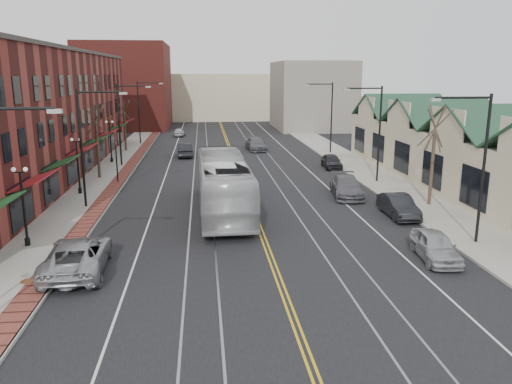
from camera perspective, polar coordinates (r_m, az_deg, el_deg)
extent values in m
plane|color=black|center=(20.97, 3.60, -12.52)|extent=(160.00, 160.00, 0.00)
cube|color=gray|center=(40.59, -18.33, -0.20)|extent=(4.00, 120.00, 0.15)
cube|color=gray|center=(42.47, 15.16, 0.60)|extent=(4.00, 120.00, 0.15)
cube|color=maroon|center=(48.35, -25.29, 7.82)|extent=(10.00, 50.00, 11.00)
cube|color=#B9AE8E|center=(44.58, 22.56, 3.55)|extent=(8.00, 36.00, 4.60)
cube|color=maroon|center=(89.51, -14.55, 11.64)|extent=(14.00, 18.00, 14.00)
cube|color=#B9AE8E|center=(103.73, -4.34, 10.83)|extent=(22.00, 14.00, 9.00)
cube|color=slate|center=(85.63, 6.37, 10.91)|extent=(12.00, 16.00, 11.00)
cylinder|color=black|center=(19.80, -26.25, 8.54)|extent=(3.00, 0.12, 0.12)
cube|color=#999999|center=(19.34, -22.00, 8.56)|extent=(0.50, 0.25, 0.15)
cylinder|color=black|center=(35.90, -19.33, 4.65)|extent=(0.16, 0.16, 8.00)
cylinder|color=black|center=(35.25, -17.40, 10.86)|extent=(3.00, 0.12, 0.12)
cube|color=#999999|center=(35.00, -14.94, 10.84)|extent=(0.50, 0.25, 0.15)
cylinder|color=black|center=(51.49, -15.37, 7.37)|extent=(0.16, 0.16, 8.00)
cylinder|color=black|center=(51.04, -13.94, 11.69)|extent=(3.00, 0.12, 0.12)
cube|color=#999999|center=(50.86, -12.23, 11.66)|extent=(0.50, 0.25, 0.15)
cylinder|color=black|center=(67.27, -13.24, 8.82)|extent=(0.16, 0.16, 8.00)
cylinder|color=black|center=(66.93, -12.11, 12.11)|extent=(3.00, 0.12, 0.12)
cube|color=#999999|center=(66.79, -10.80, 12.08)|extent=(0.50, 0.25, 0.15)
cylinder|color=black|center=(29.11, 24.55, 2.29)|extent=(0.16, 0.16, 8.00)
cylinder|color=black|center=(27.96, 22.63, 9.93)|extent=(3.00, 0.12, 0.12)
cube|color=#999999|center=(27.28, 19.80, 9.89)|extent=(0.50, 0.25, 0.15)
cylinder|color=black|center=(43.47, 13.92, 6.42)|extent=(0.16, 0.16, 8.00)
cylinder|color=black|center=(42.71, 12.28, 11.51)|extent=(3.00, 0.12, 0.12)
cube|color=#999999|center=(42.27, 10.31, 11.44)|extent=(0.50, 0.25, 0.15)
cylinder|color=black|center=(58.69, 8.62, 8.39)|extent=(0.16, 0.16, 8.00)
cylinder|color=black|center=(58.12, 7.29, 12.14)|extent=(3.00, 0.12, 0.12)
cube|color=#999999|center=(57.80, 5.81, 12.07)|extent=(0.50, 0.25, 0.15)
cylinder|color=black|center=(29.58, -24.65, -5.18)|extent=(0.28, 0.28, 0.40)
cylinder|color=black|center=(29.09, -25.00, -1.81)|extent=(0.14, 0.14, 4.00)
cube|color=black|center=(28.68, -25.39, 2.05)|extent=(0.60, 0.06, 0.06)
sphere|color=white|center=(28.75, -25.98, 2.32)|extent=(0.24, 0.24, 0.24)
sphere|color=white|center=(28.55, -24.85, 2.37)|extent=(0.24, 0.24, 0.24)
cylinder|color=black|center=(40.70, -19.45, 0.15)|extent=(0.28, 0.28, 0.40)
cylinder|color=black|center=(40.35, -19.65, 2.64)|extent=(0.14, 0.14, 4.00)
cube|color=black|center=(40.05, -19.88, 5.45)|extent=(0.60, 0.06, 0.06)
sphere|color=white|center=(40.11, -20.31, 5.64)|extent=(0.24, 0.24, 0.24)
sphere|color=white|center=(39.96, -19.48, 5.68)|extent=(0.24, 0.24, 0.24)
cylinder|color=black|center=(54.16, -16.15, 3.54)|extent=(0.28, 0.28, 0.40)
cylinder|color=black|center=(53.89, -16.28, 5.42)|extent=(0.14, 0.14, 4.00)
cube|color=black|center=(53.67, -16.42, 7.54)|extent=(0.60, 0.06, 0.06)
sphere|color=white|center=(53.71, -16.75, 7.68)|extent=(0.24, 0.24, 0.24)
sphere|color=white|center=(53.60, -16.11, 7.71)|extent=(0.24, 0.24, 0.24)
cylinder|color=#382B21|center=(45.99, -17.64, 4.60)|extent=(0.24, 0.24, 4.90)
cylinder|color=#382B21|center=(45.70, -17.87, 7.76)|extent=(0.58, 1.37, 2.90)
cylinder|color=#382B21|center=(45.70, -17.87, 7.76)|extent=(1.60, 0.66, 2.78)
cylinder|color=#382B21|center=(45.70, -17.87, 7.76)|extent=(0.53, 1.23, 2.96)
cylinder|color=#382B21|center=(45.70, -17.87, 7.76)|extent=(1.69, 1.03, 2.64)
cylinder|color=#382B21|center=(45.70, -17.87, 7.76)|extent=(1.78, 1.29, 2.48)
cylinder|color=#382B21|center=(61.65, -14.75, 6.73)|extent=(0.24, 0.24, 4.55)
cylinder|color=#382B21|center=(61.43, -14.88, 8.92)|extent=(0.55, 1.28, 2.69)
cylinder|color=#382B21|center=(61.43, -14.88, 8.92)|extent=(1.49, 0.62, 2.58)
cylinder|color=#382B21|center=(61.43, -14.88, 8.92)|extent=(0.50, 1.15, 2.75)
cylinder|color=#382B21|center=(61.43, -14.88, 8.92)|extent=(1.57, 0.97, 2.45)
cylinder|color=#382B21|center=(61.43, -14.88, 8.92)|extent=(1.66, 1.20, 2.30)
cylinder|color=#382B21|center=(36.75, 19.47, 2.65)|extent=(0.24, 0.24, 5.25)
cylinder|color=#382B21|center=(36.38, 19.80, 6.87)|extent=(0.61, 1.46, 3.10)
cylinder|color=#382B21|center=(36.38, 19.80, 6.87)|extent=(1.70, 0.70, 2.97)
cylinder|color=#382B21|center=(36.38, 19.80, 6.87)|extent=(0.56, 1.31, 3.17)
cylinder|color=#382B21|center=(36.38, 19.80, 6.87)|extent=(1.80, 1.10, 2.82)
cylinder|color=#382B21|center=(36.38, 19.80, 6.87)|extent=(1.90, 1.37, 2.65)
cylinder|color=#592D19|center=(24.69, -24.66, -9.26)|extent=(0.60, 0.60, 0.02)
cylinder|color=#592D19|center=(29.16, -21.62, -5.54)|extent=(0.60, 0.60, 0.02)
cylinder|color=black|center=(43.84, -15.63, 3.20)|extent=(0.12, 0.12, 3.20)
imported|color=black|center=(43.57, -15.78, 5.46)|extent=(0.18, 0.15, 0.90)
imported|color=#BABBBC|center=(33.49, -3.75, 0.87)|extent=(3.46, 13.67, 3.79)
imported|color=#9C9FA3|center=(25.08, -19.75, -6.85)|extent=(3.02, 5.98, 1.62)
imported|color=#A4A6AB|center=(26.74, 19.81, -5.83)|extent=(2.10, 4.33, 1.42)
imported|color=black|center=(33.82, 15.97, -1.55)|extent=(1.60, 4.43, 1.45)
imported|color=#58585F|center=(38.50, 10.33, 0.62)|extent=(2.82, 5.53, 1.54)
imported|color=#222328|center=(49.86, 8.64, 3.50)|extent=(1.85, 4.15, 1.39)
imported|color=black|center=(56.68, -8.13, 4.78)|extent=(1.86, 4.70, 1.52)
imported|color=#57575D|center=(60.86, -0.02, 5.49)|extent=(2.53, 5.30, 1.49)
imported|color=#A9ACB0|center=(75.42, -8.76, 6.79)|extent=(1.61, 3.77, 1.27)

